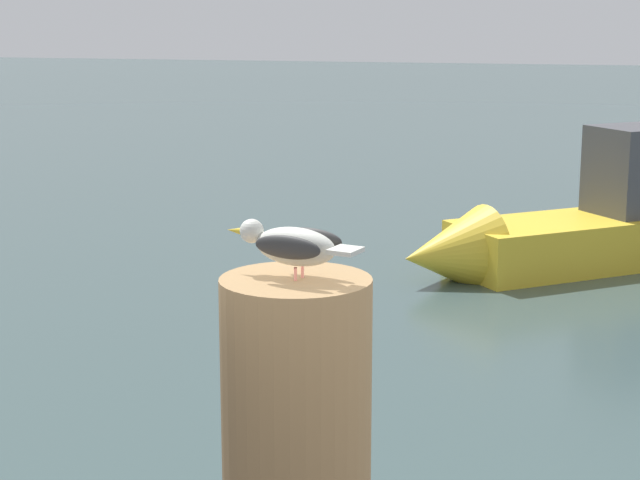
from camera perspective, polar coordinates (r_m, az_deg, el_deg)
mooring_post at (r=2.97m, az=-1.24°, el=-11.81°), size 0.40×0.40×1.04m
seagull at (r=2.78m, az=-1.42°, el=-0.23°), size 0.39×0.19×0.14m
boat_yellow at (r=13.93m, az=14.65°, el=0.94°), size 5.05×4.45×1.92m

